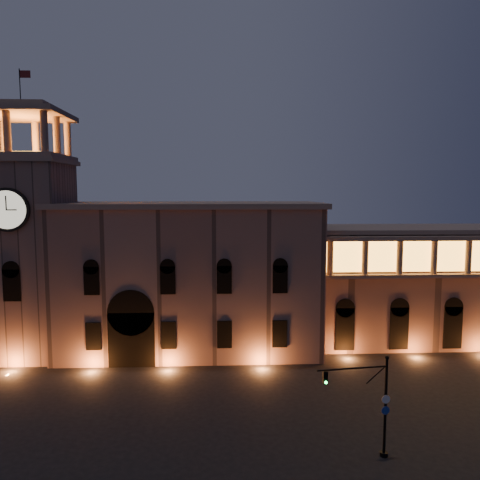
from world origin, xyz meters
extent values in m
plane|color=black|center=(0.00, 0.00, 0.00)|extent=(160.00, 160.00, 0.00)
cube|color=#805E53|center=(-2.00, 22.00, 8.50)|extent=(30.00, 12.00, 17.00)
cube|color=gray|center=(-2.00, 22.00, 17.30)|extent=(30.80, 12.80, 0.60)
cube|color=black|center=(-8.00, 16.60, 3.00)|extent=(5.00, 1.40, 6.00)
cylinder|color=black|center=(-8.00, 16.60, 6.00)|extent=(5.00, 1.40, 5.00)
cube|color=orange|center=(-8.00, 16.40, 2.80)|extent=(4.20, 0.20, 5.00)
cube|color=#805E53|center=(-20.50, 21.00, 11.00)|extent=(9.00, 9.00, 22.00)
cube|color=gray|center=(-20.50, 21.00, 22.25)|extent=(9.80, 9.80, 0.50)
cylinder|color=black|center=(-20.50, 16.32, 17.00)|extent=(4.60, 0.35, 4.60)
cylinder|color=beige|center=(-20.50, 16.18, 17.00)|extent=(4.00, 0.12, 4.00)
cube|color=gray|center=(-20.50, 21.00, 22.75)|extent=(9.40, 9.40, 0.50)
cube|color=orange|center=(-20.50, 21.00, 23.05)|extent=(6.80, 6.80, 0.15)
cylinder|color=gray|center=(-20.50, 17.20, 25.10)|extent=(0.76, 0.76, 4.20)
cylinder|color=gray|center=(-16.70, 17.20, 25.10)|extent=(0.76, 0.76, 4.20)
cylinder|color=gray|center=(-24.30, 24.80, 25.10)|extent=(0.76, 0.76, 4.20)
cylinder|color=gray|center=(-20.50, 24.80, 25.10)|extent=(0.76, 0.76, 4.20)
cylinder|color=gray|center=(-16.70, 24.80, 25.10)|extent=(0.76, 0.76, 4.20)
cylinder|color=gray|center=(-16.70, 21.00, 25.10)|extent=(0.76, 0.76, 4.20)
cube|color=gray|center=(-20.50, 21.00, 27.50)|extent=(9.80, 9.80, 0.60)
cube|color=gray|center=(-20.50, 21.00, 28.10)|extent=(7.50, 7.50, 0.60)
cylinder|color=black|center=(-20.50, 21.00, 30.40)|extent=(0.10, 0.10, 4.00)
plane|color=#56181A|center=(-19.90, 21.00, 31.80)|extent=(1.20, 0.00, 1.20)
cube|color=#7B594E|center=(32.00, 24.00, 7.00)|extent=(40.00, 10.00, 14.00)
cube|color=gray|center=(32.00, 24.00, 14.25)|extent=(40.60, 10.60, 0.50)
cylinder|color=gray|center=(14.00, 18.50, 11.50)|extent=(0.70, 0.70, 4.00)
cylinder|color=gray|center=(18.00, 18.50, 11.50)|extent=(0.70, 0.70, 4.00)
cylinder|color=gray|center=(22.00, 18.50, 11.50)|extent=(0.70, 0.70, 4.00)
cylinder|color=gray|center=(26.00, 18.50, 11.50)|extent=(0.70, 0.70, 4.00)
cylinder|color=gray|center=(30.00, 18.50, 11.50)|extent=(0.70, 0.70, 4.00)
cylinder|color=black|center=(13.20, -2.04, 3.60)|extent=(0.21, 0.21, 7.20)
cylinder|color=black|center=(13.20, -2.04, 0.15)|extent=(0.58, 0.58, 0.31)
sphere|color=black|center=(13.20, -2.04, 7.30)|extent=(0.29, 0.29, 0.29)
cylinder|color=black|center=(10.65, -2.36, 6.69)|extent=(5.12, 0.77, 0.12)
cube|color=black|center=(8.71, -2.60, 6.17)|extent=(0.34, 0.32, 0.87)
cylinder|color=#0CE53F|center=(8.73, -2.77, 5.88)|extent=(0.19, 0.10, 0.19)
cylinder|color=silver|center=(13.17, -2.19, 4.32)|extent=(0.62, 0.12, 0.62)
cylinder|color=navy|center=(13.17, -2.19, 3.50)|extent=(0.62, 0.12, 0.62)
camera|label=1|loc=(1.46, -33.26, 18.91)|focal=35.00mm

